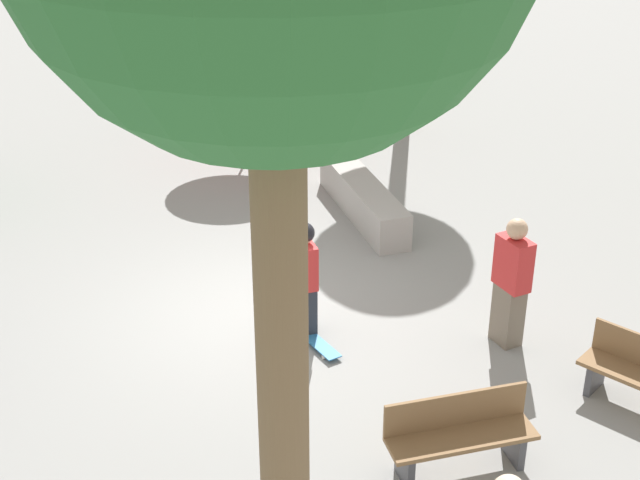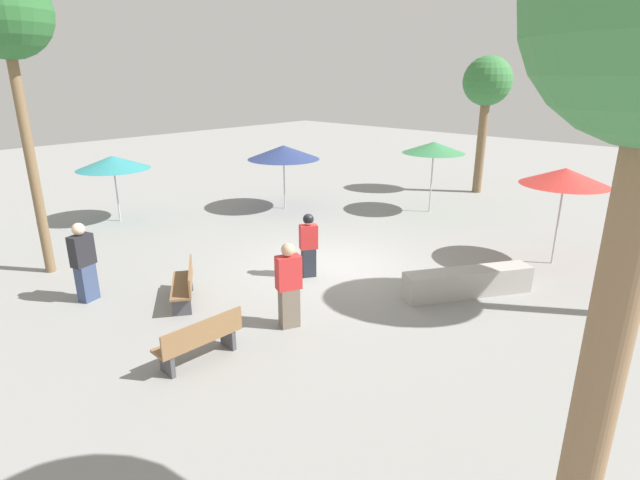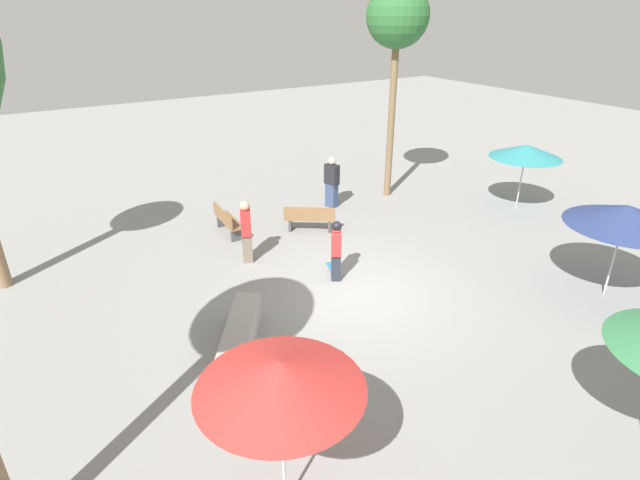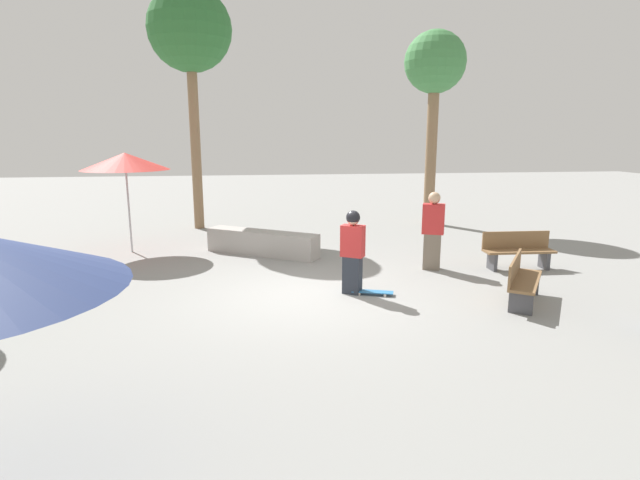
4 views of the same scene
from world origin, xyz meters
The scene contains 12 objects.
ground_plane centered at (0.00, 0.00, 0.00)m, with size 60.00×60.00×0.00m, color gray.
skater_main centered at (0.81, -0.01, 0.88)m, with size 0.49×0.43×1.63m.
skateboard centered at (1.18, -0.17, 0.06)m, with size 0.82×0.44×0.07m.
concrete_ledge centered at (-0.86, 3.46, 0.31)m, with size 2.87×2.13×0.62m.
bench_near centered at (3.77, -0.98, 0.43)m, with size 1.28×1.56×0.85m.
bench_far centered at (4.95, 1.29, 0.43)m, with size 1.62×0.50×0.85m.
shade_umbrella_teal centered at (1.66, -8.25, 2.03)m, with size 2.40×2.40×2.26m.
shade_umbrella_navy centered at (-3.36, -5.26, 2.12)m, with size 2.65×2.65×2.37m.
shade_umbrella_red centered at (-4.27, 4.22, 2.37)m, with size 2.20×2.20×2.59m.
palm_tree_center_right centered at (5.10, -5.16, 6.07)m, with size 2.08×2.08×7.23m.
bystander_watching centered at (5.18, -2.72, 0.91)m, with size 0.55×0.40×1.81m.
bystander_far centered at (2.97, 1.51, 0.89)m, with size 0.55×0.44×1.78m.
Camera 3 is at (-8.67, 6.36, 6.54)m, focal length 28.00 mm.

